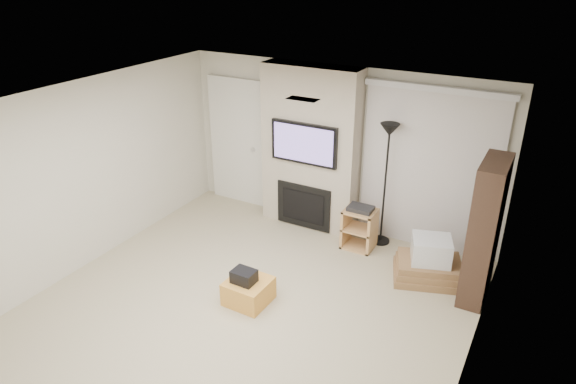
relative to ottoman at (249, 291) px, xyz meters
The scene contains 15 objects.
floor 0.36m from the ottoman, 77.82° to the right, with size 5.00×5.50×0.00m, color tan.
ceiling 2.37m from the ottoman, 77.82° to the right, with size 5.00×5.50×0.00m, color white.
wall_back 2.67m from the ottoman, 88.39° to the left, with size 5.00×2.50×0.00m, color beige.
wall_left 2.69m from the ottoman, behind, with size 5.50×2.50×0.00m, color beige.
wall_right 2.81m from the ottoman, ahead, with size 5.50×2.50×0.00m, color beige.
hvac_vent 2.44m from the ottoman, 45.92° to the left, with size 0.35×0.18×0.01m, color silver.
ottoman is the anchor object (origin of this frame).
black_bag 0.24m from the ottoman, 128.26° to the right, with size 0.28×0.22×0.16m, color black.
fireplace_wall 2.49m from the ottoman, 97.22° to the left, with size 1.50×0.47×2.50m.
entry_door 3.09m from the ottoman, 125.84° to the left, with size 1.02×0.11×2.14m.
vertical_blinds 3.02m from the ottoman, 58.35° to the left, with size 1.98×0.10×2.37m.
floor_lamp 2.70m from the ottoman, 66.90° to the left, with size 0.27×0.27×1.83m.
av_stand 2.02m from the ottoman, 69.60° to the left, with size 0.45×0.38×0.66m.
box_stack 2.40m from the ottoman, 40.98° to the left, with size 1.06×0.93×0.60m.
bookshelf 2.94m from the ottoman, 32.02° to the left, with size 0.30×0.80×1.80m.
Camera 1 is at (2.87, -4.01, 3.89)m, focal length 32.00 mm.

